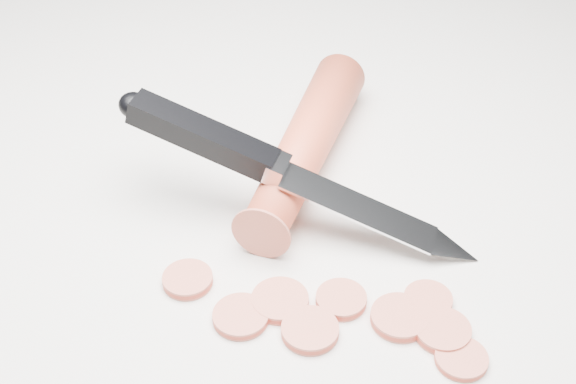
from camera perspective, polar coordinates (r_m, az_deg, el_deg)
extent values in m
plane|color=silver|center=(0.56, 3.42, -4.93)|extent=(2.40, 2.40, 0.00)
cylinder|color=red|center=(0.62, 1.28, 3.36)|extent=(0.12, 0.21, 0.04)
cylinder|color=#C25943|center=(0.55, -7.15, -6.20)|extent=(0.03, 0.03, 0.01)
cylinder|color=#C25943|center=(0.51, 1.57, -9.81)|extent=(0.04, 0.04, 0.01)
cylinder|color=#C25943|center=(0.52, 7.95, -8.84)|extent=(0.04, 0.04, 0.01)
cylinder|color=#C25943|center=(0.53, 3.80, -7.64)|extent=(0.03, 0.03, 0.01)
cylinder|color=#C25943|center=(0.52, 10.94, -9.68)|extent=(0.04, 0.04, 0.01)
cylinder|color=#C25943|center=(0.53, -0.58, -7.73)|extent=(0.04, 0.04, 0.01)
cylinder|color=#C25943|center=(0.51, 12.23, -11.51)|extent=(0.03, 0.03, 0.01)
cylinder|color=#C25943|center=(0.54, 9.92, -7.58)|extent=(0.03, 0.03, 0.01)
cylinder|color=#C25943|center=(0.52, -3.38, -8.83)|extent=(0.04, 0.04, 0.01)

